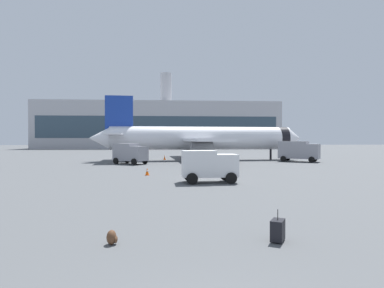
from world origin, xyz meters
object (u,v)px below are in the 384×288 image
Objects in this scene: cargo_van at (209,165)px; airplane_at_gate at (201,138)px; rolling_suitcase at (278,230)px; traveller_backpack at (112,238)px; safety_cone_mid at (165,157)px; fuel_truck at (298,150)px; safety_cone_near at (147,172)px; safety_cone_far at (197,156)px; service_truck at (130,153)px.

airplane_at_gate is at bearing 85.55° from cargo_van.
cargo_van is 15.08m from rolling_suitcase.
traveller_backpack is (-5.59, 0.09, -0.16)m from rolling_suitcase.
cargo_van reaches higher than safety_cone_mid.
safety_cone_near is at bearing -142.08° from fuel_truck.
airplane_at_gate is 15.68m from fuel_truck.
safety_cone_far is at bearing 87.95° from rolling_suitcase.
safety_cone_far is 0.62× the size of rolling_suitcase.
safety_cone_mid is 8.97m from safety_cone_far.
fuel_truck is 19.56m from safety_cone_far.
rolling_suitcase is (-1.82, -50.85, 0.05)m from safety_cone_far.
safety_cone_near is (-22.38, -17.44, -1.41)m from fuel_truck.
cargo_van is 6.12× the size of safety_cone_near.
safety_cone_mid is 0.74× the size of rolling_suitcase.
fuel_truck is 8.62× the size of safety_cone_near.
safety_cone_far is at bearing 139.35° from fuel_truck.
safety_cone_far is at bearing 88.97° from airplane_at_gate.
safety_cone_near reaches higher than traveller_backpack.
fuel_truck is 21.90m from safety_cone_mid.
safety_cone_near is (3.33, -14.40, -1.25)m from service_truck.
airplane_at_gate is 23.23m from safety_cone_near.
fuel_truck is 7.77× the size of safety_cone_mid.
safety_cone_mid is 44.54m from rolling_suitcase.
service_truck is 10.80× the size of traveller_backpack.
traveller_backpack is at bearing -99.73° from airplane_at_gate.
service_truck is (-10.76, -7.36, -2.05)m from airplane_at_gate.
cargo_van is (8.63, -20.07, -0.16)m from service_truck.
safety_cone_mid is (-3.87, 29.29, -1.05)m from cargo_van.
traveller_backpack is (-5.13, -14.94, -1.22)m from cargo_van.
traveller_backpack is (-22.22, -38.05, -1.54)m from fuel_truck.
airplane_at_gate is 7.99× the size of cargo_van.
safety_cone_mid is 1.69× the size of traveller_backpack.
service_truck is 19.20m from safety_cone_far.
safety_cone_near is 0.66× the size of rolling_suitcase.
cargo_van is at bearing 91.77° from rolling_suitcase.
safety_cone_near is at bearing -104.12° from safety_cone_far.
service_truck is at bearing -124.71° from safety_cone_far.
safety_cone_mid is (-6.01, 1.86, -3.26)m from airplane_at_gate.
traveller_backpack is (0.17, -20.61, -0.13)m from safety_cone_near.
service_truck is 1.16× the size of cargo_van.
rolling_suitcase is (9.09, -35.10, -1.22)m from service_truck.
service_truck is at bearing 104.52° from rolling_suitcase.
airplane_at_gate is 27.60m from cargo_van.
airplane_at_gate is 9.02m from safety_cone_far.
service_truck is 6.39× the size of safety_cone_mid.
airplane_at_gate reaches higher than safety_cone_mid.
safety_cone_mid is at bearing 163.56° from fuel_truck.
airplane_at_gate is 7.08m from safety_cone_mid.
safety_cone_near is at bearing 90.47° from traveller_backpack.
traveller_backpack is (-7.26, -42.37, -3.42)m from airplane_at_gate.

